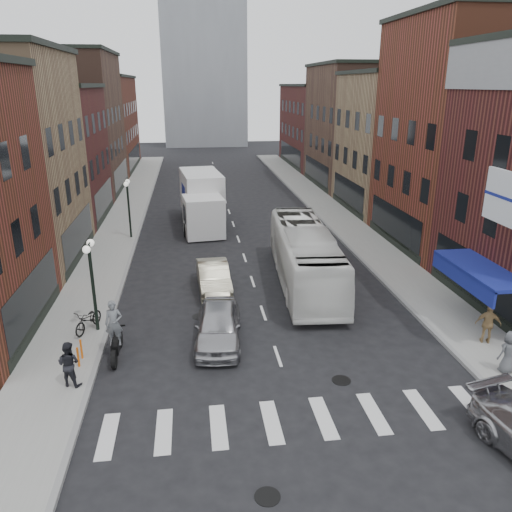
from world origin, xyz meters
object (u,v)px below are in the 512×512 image
(ped_right_b, at_px, (488,324))
(ped_right_c, at_px, (509,352))
(transit_bus, at_px, (305,256))
(streetlamp_near, at_px, (91,270))
(bike_rack, at_px, (80,353))
(motorcycle_rider, at_px, (115,332))
(ped_left_solo, at_px, (69,364))
(streetlamp_far, at_px, (128,198))
(billboard_sign, at_px, (512,201))
(box_truck, at_px, (202,201))
(parked_bicycle, at_px, (89,320))
(sedan_left_far, at_px, (214,277))
(sedan_left_near, at_px, (218,325))

(ped_right_b, xyz_separation_m, ped_right_c, (-0.50, -2.16, -0.04))
(transit_bus, xyz_separation_m, ped_right_c, (5.40, -9.83, -0.61))
(streetlamp_near, height_order, bike_rack, streetlamp_near)
(ped_right_b, height_order, ped_right_c, ped_right_b)
(motorcycle_rider, xyz_separation_m, ped_left_solo, (-1.33, -1.93, -0.16))
(bike_rack, bearing_deg, streetlamp_far, 89.31)
(ped_left_solo, distance_m, ped_right_b, 16.29)
(motorcycle_rider, xyz_separation_m, ped_right_c, (14.44, -3.17, -0.18))
(ped_left_solo, height_order, ped_right_b, ped_right_b)
(billboard_sign, distance_m, ped_left_solo, 17.03)
(streetlamp_far, relative_size, box_truck, 0.45)
(billboard_sign, height_order, streetlamp_near, billboard_sign)
(parked_bicycle, height_order, ped_right_c, ped_right_c)
(box_truck, xyz_separation_m, sedan_left_far, (0.17, -12.79, -1.19))
(sedan_left_far, relative_size, ped_right_c, 2.76)
(box_truck, distance_m, sedan_left_far, 12.85)
(streetlamp_far, height_order, transit_bus, streetlamp_far)
(streetlamp_near, relative_size, bike_rack, 5.14)
(transit_bus, bearing_deg, ped_right_b, -48.26)
(billboard_sign, bearing_deg, transit_bus, 126.57)
(streetlamp_near, height_order, motorcycle_rider, streetlamp_near)
(ped_right_c, bearing_deg, transit_bus, -69.84)
(billboard_sign, distance_m, ped_right_c, 5.54)
(box_truck, distance_m, parked_bicycle, 17.76)
(billboard_sign, height_order, parked_bicycle, billboard_sign)
(transit_bus, relative_size, ped_right_b, 6.66)
(billboard_sign, distance_m, ped_right_b, 5.14)
(billboard_sign, distance_m, transit_bus, 10.83)
(sedan_left_far, height_order, ped_right_c, ped_right_c)
(sedan_left_near, bearing_deg, streetlamp_far, 113.66)
(box_truck, relative_size, ped_left_solo, 5.52)
(box_truck, bearing_deg, parked_bicycle, -114.06)
(parked_bicycle, bearing_deg, motorcycle_rider, -34.78)
(transit_bus, bearing_deg, sedan_left_near, -125.88)
(bike_rack, height_order, ped_right_b, ped_right_b)
(billboard_sign, xyz_separation_m, bike_rack, (-16.19, 0.80, -5.58))
(motorcycle_rider, height_order, parked_bicycle, motorcycle_rider)
(streetlamp_far, xyz_separation_m, ped_left_solo, (-0.23, -18.20, -1.93))
(motorcycle_rider, bearing_deg, parked_bicycle, 121.26)
(billboard_sign, height_order, sedan_left_near, billboard_sign)
(bike_rack, distance_m, ped_left_solo, 1.57)
(box_truck, height_order, parked_bicycle, box_truck)
(motorcycle_rider, xyz_separation_m, parked_bicycle, (-1.45, 2.27, -0.50))
(parked_bicycle, height_order, ped_left_solo, ped_left_solo)
(transit_bus, bearing_deg, motorcycle_rider, -139.42)
(transit_bus, bearing_deg, streetlamp_far, 140.68)
(ped_left_solo, height_order, ped_right_c, ped_left_solo)
(streetlamp_far, height_order, ped_right_c, streetlamp_far)
(streetlamp_far, relative_size, parked_bicycle, 2.19)
(ped_right_c, bearing_deg, billboard_sign, -111.71)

